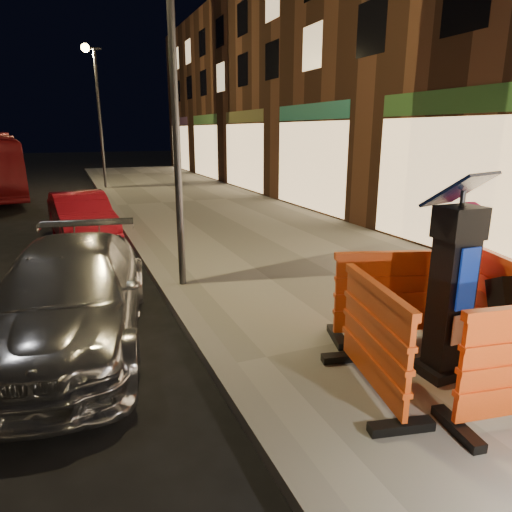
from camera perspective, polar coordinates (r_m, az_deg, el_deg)
name	(u,v)px	position (r m, az deg, el deg)	size (l,w,h in m)	color
ground_plane	(225,377)	(5.41, -3.90, -14.86)	(120.00, 120.00, 0.00)	black
sidewalk	(430,329)	(6.83, 20.95, -8.50)	(6.00, 60.00, 0.15)	gray
kerb	(225,371)	(5.37, -3.91, -14.17)	(0.30, 60.00, 0.15)	slate
parking_kiosk	(453,284)	(5.18, 23.35, -3.24)	(0.65, 0.65, 2.06)	black
barrier_back	(390,296)	(5.98, 16.43, -4.78)	(1.48, 0.61, 1.15)	#E94D15
barrier_kerbside	(374,340)	(4.74, 14.54, -10.08)	(1.48, 0.61, 1.15)	#E94D15
barrier_bldgside	(511,311)	(6.02, 29.29, -6.06)	(1.48, 0.61, 1.15)	#E94D15
car_silver	(75,341)	(6.66, -21.69, -9.90)	(1.82, 4.47, 1.30)	#A6A6AB
car_red	(84,239)	(12.62, -20.71, 1.95)	(1.27, 3.65, 1.20)	#A41121
man	(457,272)	(6.19, 23.80, -1.84)	(0.64, 0.42, 1.76)	#A11450
street_lamp_mid	(175,102)	(7.65, -10.12, 18.38)	(0.12, 0.12, 6.00)	#3F3F44
street_lamp_far	(100,121)	(22.51, -18.92, 15.72)	(0.12, 0.12, 6.00)	#3F3F44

